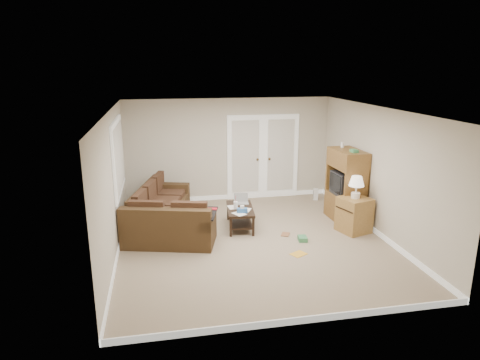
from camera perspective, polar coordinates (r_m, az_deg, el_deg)
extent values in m
plane|color=gray|center=(8.27, 1.76, -8.18)|extent=(5.50, 5.50, 0.00)
cube|color=white|center=(7.63, 1.92, 9.33)|extent=(5.00, 5.50, 0.02)
cube|color=beige|center=(7.72, -16.59, -0.70)|extent=(0.02, 5.50, 2.50)
cube|color=beige|center=(8.74, 18.05, 1.01)|extent=(0.02, 5.50, 2.50)
cube|color=beige|center=(10.48, -1.46, 4.04)|extent=(5.00, 0.02, 2.50)
cube|color=beige|center=(5.34, 8.37, -7.30)|extent=(5.00, 0.02, 2.50)
cube|color=white|center=(10.57, 0.71, 2.89)|extent=(0.90, 0.04, 2.13)
cube|color=white|center=(10.79, 5.41, 3.07)|extent=(0.90, 0.04, 2.13)
cube|color=white|center=(10.54, 0.74, 3.13)|extent=(0.68, 0.02, 1.80)
cube|color=white|center=(10.75, 5.45, 3.31)|extent=(0.68, 0.02, 1.80)
cube|color=white|center=(8.61, -15.95, 3.03)|extent=(0.04, 1.92, 1.42)
cube|color=white|center=(8.61, -15.78, 3.04)|extent=(0.02, 1.74, 1.24)
cube|color=#442F1A|center=(9.29, -10.39, -4.44)|extent=(1.35, 2.29, 0.39)
cube|color=#442F1A|center=(9.25, -12.36, -2.05)|extent=(0.76, 2.13, 0.40)
cube|color=#442F1A|center=(10.09, -9.18, -1.02)|extent=(0.87, 0.43, 0.20)
cube|color=#452B1B|center=(9.19, -10.02, -2.98)|extent=(1.06, 2.12, 0.11)
cube|color=#442F1A|center=(8.22, -9.33, -7.03)|extent=(1.83, 1.24, 0.39)
cube|color=#442F1A|center=(7.80, -9.96, -5.18)|extent=(1.68, 0.64, 0.40)
cube|color=#442F1A|center=(7.99, -4.32, -5.26)|extent=(0.43, 0.87, 0.20)
cube|color=#452B1B|center=(8.20, -9.29, -5.21)|extent=(1.67, 0.94, 0.11)
cube|color=black|center=(7.95, -4.34, -4.47)|extent=(0.48, 0.80, 0.03)
cube|color=#B3131E|center=(8.13, -4.14, -3.86)|extent=(0.32, 0.18, 0.02)
cube|color=black|center=(8.80, 0.01, -3.88)|extent=(0.63, 1.09, 0.05)
cube|color=black|center=(8.89, 0.01, -5.46)|extent=(0.55, 1.01, 0.03)
cylinder|color=white|center=(8.72, -0.58, -3.38)|extent=(0.08, 0.08, 0.15)
cylinder|color=#B3131E|center=(8.68, -0.59, -2.49)|extent=(0.01, 0.01, 0.13)
cube|color=#305E9D|center=(8.52, 0.29, -4.07)|extent=(0.22, 0.14, 0.08)
cube|color=white|center=(8.71, 0.06, -3.92)|extent=(0.40, 0.60, 0.00)
cube|color=brown|center=(9.53, 13.78, -3.53)|extent=(0.57, 0.99, 0.58)
cube|color=brown|center=(9.25, 14.19, 2.72)|extent=(0.57, 0.99, 0.39)
cube|color=black|center=(9.37, 13.87, -0.46)|extent=(0.49, 0.60, 0.48)
cube|color=black|center=(9.26, 12.57, -0.43)|extent=(0.03, 0.50, 0.39)
cube|color=#3C844F|center=(9.00, 14.97, 3.77)|extent=(0.12, 0.18, 0.06)
cylinder|color=white|center=(9.46, 13.49, 4.59)|extent=(0.07, 0.07, 0.12)
cube|color=olive|center=(8.91, 14.97, -4.50)|extent=(0.69, 0.69, 0.71)
cylinder|color=white|center=(8.78, 15.15, -1.99)|extent=(0.17, 0.17, 0.11)
cylinder|color=white|center=(8.75, 15.21, -1.17)|extent=(0.03, 0.03, 0.15)
cone|color=beige|center=(8.70, 15.28, -0.14)|extent=(0.31, 0.31, 0.20)
cube|color=white|center=(10.82, 10.05, -1.88)|extent=(0.14, 0.12, 0.29)
cube|color=gold|center=(7.81, 7.82, -9.74)|extent=(0.34, 0.32, 0.01)
cube|color=#3C844F|center=(8.36, 8.33, -7.74)|extent=(0.19, 0.23, 0.09)
imported|color=brown|center=(8.62, 5.56, -7.17)|extent=(0.23, 0.26, 0.02)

